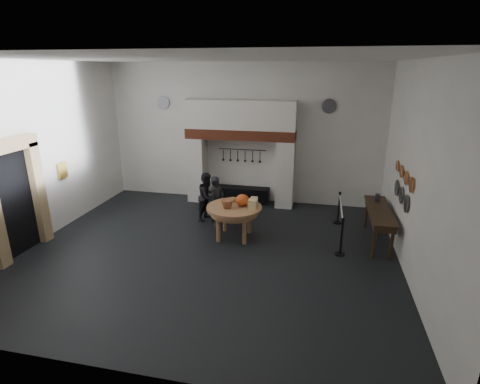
% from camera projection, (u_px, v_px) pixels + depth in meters
% --- Properties ---
extents(floor, '(9.00, 8.00, 0.02)m').
position_uv_depth(floor, '(209.00, 251.00, 9.26)').
color(floor, black).
rests_on(floor, ground).
extents(ceiling, '(9.00, 8.00, 0.02)m').
position_uv_depth(ceiling, '(204.00, 58.00, 7.84)').
color(ceiling, silver).
rests_on(ceiling, wall_back).
extents(wall_back, '(9.00, 0.02, 4.50)m').
position_uv_depth(wall_back, '(243.00, 134.00, 12.26)').
color(wall_back, white).
rests_on(wall_back, floor).
extents(wall_front, '(9.00, 0.02, 4.50)m').
position_uv_depth(wall_front, '(116.00, 235.00, 4.84)').
color(wall_front, white).
rests_on(wall_front, floor).
extents(wall_left, '(0.02, 8.00, 4.50)m').
position_uv_depth(wall_left, '(36.00, 154.00, 9.45)').
color(wall_left, white).
rests_on(wall_left, floor).
extents(wall_right, '(0.02, 8.00, 4.50)m').
position_uv_depth(wall_right, '(418.00, 174.00, 7.64)').
color(wall_right, white).
rests_on(wall_right, floor).
extents(chimney_pier_left, '(0.55, 0.70, 2.15)m').
position_uv_depth(chimney_pier_left, '(198.00, 169.00, 12.60)').
color(chimney_pier_left, silver).
rests_on(chimney_pier_left, floor).
extents(chimney_pier_right, '(0.55, 0.70, 2.15)m').
position_uv_depth(chimney_pier_right, '(285.00, 174.00, 12.01)').
color(chimney_pier_right, silver).
rests_on(chimney_pier_right, floor).
extents(hearth_brick_band, '(3.50, 0.72, 0.32)m').
position_uv_depth(hearth_brick_band, '(240.00, 134.00, 11.92)').
color(hearth_brick_band, '#9E442B').
rests_on(hearth_brick_band, chimney_pier_left).
extents(chimney_hood, '(3.50, 0.70, 0.90)m').
position_uv_depth(chimney_hood, '(240.00, 115.00, 11.72)').
color(chimney_hood, silver).
rests_on(chimney_hood, hearth_brick_band).
extents(iron_range, '(1.90, 0.45, 0.50)m').
position_uv_depth(iron_range, '(241.00, 194.00, 12.63)').
color(iron_range, black).
rests_on(iron_range, floor).
extents(utensil_rail, '(1.60, 0.02, 0.02)m').
position_uv_depth(utensil_rail, '(242.00, 149.00, 12.34)').
color(utensil_rail, black).
rests_on(utensil_rail, wall_back).
extents(door_recess, '(0.04, 1.10, 2.50)m').
position_uv_depth(door_recess, '(14.00, 204.00, 8.83)').
color(door_recess, black).
rests_on(door_recess, floor).
extents(door_jamb_far, '(0.22, 0.30, 2.60)m').
position_uv_depth(door_jamb_far, '(38.00, 193.00, 9.45)').
color(door_jamb_far, tan).
rests_on(door_jamb_far, floor).
extents(door_lintel, '(0.22, 1.70, 0.30)m').
position_uv_depth(door_lintel, '(6.00, 146.00, 8.37)').
color(door_lintel, tan).
rests_on(door_lintel, door_jamb_near).
extents(wall_plaque, '(0.05, 0.34, 0.44)m').
position_uv_depth(wall_plaque, '(63.00, 170.00, 10.39)').
color(wall_plaque, gold).
rests_on(wall_plaque, wall_left).
extents(work_table, '(1.71, 1.71, 0.07)m').
position_uv_depth(work_table, '(234.00, 208.00, 9.76)').
color(work_table, tan).
rests_on(work_table, floor).
extents(pumpkin, '(0.36, 0.36, 0.31)m').
position_uv_depth(pumpkin, '(242.00, 200.00, 9.75)').
color(pumpkin, '#CD4D1D').
rests_on(pumpkin, work_table).
extents(cheese_block_big, '(0.22, 0.22, 0.24)m').
position_uv_depth(cheese_block_big, '(253.00, 204.00, 9.57)').
color(cheese_block_big, '#E9CE8B').
rests_on(cheese_block_big, work_table).
extents(cheese_block_small, '(0.18, 0.18, 0.20)m').
position_uv_depth(cheese_block_small, '(254.00, 201.00, 9.85)').
color(cheese_block_small, '#CFB87B').
rests_on(cheese_block_small, work_table).
extents(wicker_basket, '(0.38, 0.38, 0.22)m').
position_uv_depth(wicker_basket, '(227.00, 204.00, 9.61)').
color(wicker_basket, '#9C5C39').
rests_on(wicker_basket, work_table).
extents(bread_loaf, '(0.31, 0.18, 0.13)m').
position_uv_depth(bread_loaf, '(233.00, 199.00, 10.07)').
color(bread_loaf, '#9E6E38').
rests_on(bread_loaf, work_table).
extents(visitor_near, '(0.55, 0.63, 1.46)m').
position_uv_depth(visitor_near, '(217.00, 202.00, 10.53)').
color(visitor_near, black).
rests_on(visitor_near, floor).
extents(visitor_far, '(0.72, 0.82, 1.43)m').
position_uv_depth(visitor_far, '(207.00, 196.00, 10.99)').
color(visitor_far, black).
rests_on(visitor_far, floor).
extents(side_table, '(0.55, 2.20, 0.06)m').
position_uv_depth(side_table, '(380.00, 211.00, 9.48)').
color(side_table, '#362213').
rests_on(side_table, floor).
extents(pewter_jug, '(0.12, 0.12, 0.22)m').
position_uv_depth(pewter_jug, '(377.00, 198.00, 9.99)').
color(pewter_jug, '#4A4A4F').
rests_on(pewter_jug, side_table).
extents(copper_pan_a, '(0.03, 0.34, 0.34)m').
position_uv_depth(copper_pan_a, '(411.00, 185.00, 7.93)').
color(copper_pan_a, '#C6662D').
rests_on(copper_pan_a, wall_right).
extents(copper_pan_b, '(0.03, 0.32, 0.32)m').
position_uv_depth(copper_pan_b, '(406.00, 178.00, 8.44)').
color(copper_pan_b, '#C6662D').
rests_on(copper_pan_b, wall_right).
extents(copper_pan_c, '(0.03, 0.30, 0.30)m').
position_uv_depth(copper_pan_c, '(402.00, 171.00, 8.95)').
color(copper_pan_c, '#C6662D').
rests_on(copper_pan_c, wall_right).
extents(copper_pan_d, '(0.03, 0.28, 0.28)m').
position_uv_depth(copper_pan_d, '(398.00, 166.00, 9.46)').
color(copper_pan_d, '#C6662D').
rests_on(copper_pan_d, wall_right).
extents(pewter_plate_left, '(0.03, 0.40, 0.40)m').
position_uv_depth(pewter_plate_left, '(406.00, 204.00, 8.27)').
color(pewter_plate_left, '#4C4C51').
rests_on(pewter_plate_left, wall_right).
extents(pewter_plate_mid, '(0.03, 0.40, 0.40)m').
position_uv_depth(pewter_plate_mid, '(401.00, 195.00, 8.83)').
color(pewter_plate_mid, '#4C4C51').
rests_on(pewter_plate_mid, wall_right).
extents(pewter_plate_right, '(0.03, 0.40, 0.40)m').
position_uv_depth(pewter_plate_right, '(397.00, 188.00, 9.39)').
color(pewter_plate_right, '#4C4C51').
rests_on(pewter_plate_right, wall_right).
extents(pewter_plate_back_left, '(0.44, 0.03, 0.44)m').
position_uv_depth(pewter_plate_back_left, '(163.00, 103.00, 12.47)').
color(pewter_plate_back_left, '#4C4C51').
rests_on(pewter_plate_back_left, wall_back).
extents(pewter_plate_back_right, '(0.44, 0.03, 0.44)m').
position_uv_depth(pewter_plate_back_right, '(329.00, 106.00, 11.38)').
color(pewter_plate_back_right, '#4C4C51').
rests_on(pewter_plate_back_right, wall_back).
extents(barrier_post_near, '(0.05, 0.05, 0.90)m').
position_uv_depth(barrier_post_near, '(341.00, 238.00, 8.94)').
color(barrier_post_near, black).
rests_on(barrier_post_near, floor).
extents(barrier_post_far, '(0.05, 0.05, 0.90)m').
position_uv_depth(barrier_post_far, '(339.00, 209.00, 10.79)').
color(barrier_post_far, black).
rests_on(barrier_post_far, floor).
extents(barrier_rope, '(0.04, 2.00, 0.04)m').
position_uv_depth(barrier_rope, '(341.00, 208.00, 9.74)').
color(barrier_rope, silver).
rests_on(barrier_rope, barrier_post_near).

